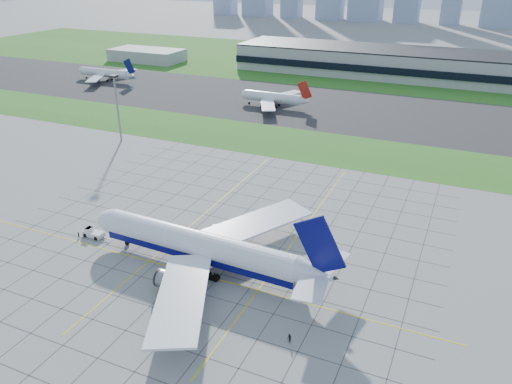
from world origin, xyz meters
TOP-DOWN VIEW (x-y plane):
  - ground at (0.00, 0.00)m, footprint 1400.00×1400.00m
  - grass_median at (0.00, 90.00)m, footprint 700.00×35.00m
  - asphalt_taxiway at (0.00, 145.00)m, footprint 700.00×75.00m
  - grass_far at (0.00, 255.00)m, footprint 700.00×145.00m
  - apron_markings at (0.43, 11.09)m, footprint 120.00×130.00m
  - terminal at (40.00, 229.87)m, footprint 260.00×43.00m
  - service_block at (-160.00, 210.00)m, footprint 50.00×25.00m
  - light_mast at (-70.00, 65.00)m, footprint 2.50×2.50m
  - airliner at (2.59, 1.05)m, footprint 63.13×63.91m
  - pushback_tug at (-29.90, 1.82)m, footprint 8.02×2.99m
  - crew_near at (-32.76, -0.18)m, footprint 0.50×0.66m
  - crew_far at (29.76, -14.35)m, footprint 1.17×1.12m
  - distant_jet_0 at (-145.18, 148.32)m, footprint 37.74×42.66m
  - distant_jet_1 at (-34.33, 135.46)m, footprint 33.62×42.66m

SIDE VIEW (x-z plane):
  - ground at x=0.00m, z-range 0.00..0.00m
  - apron_markings at x=0.43m, z-range 0.00..0.03m
  - grass_median at x=0.00m, z-range 0.00..0.04m
  - grass_far at x=0.00m, z-range 0.00..0.04m
  - asphalt_taxiway at x=0.00m, z-range 0.01..0.05m
  - crew_near at x=-32.76m, z-range 0.00..1.61m
  - crew_far at x=29.76m, z-range 0.00..1.90m
  - pushback_tug at x=-29.90m, z-range -0.12..2.10m
  - service_block at x=-160.00m, z-range 0.00..8.00m
  - distant_jet_1 at x=-34.33m, z-range -2.55..11.52m
  - distant_jet_0 at x=-145.18m, z-range -2.55..11.52m
  - airliner at x=2.59m, z-range -4.50..15.36m
  - terminal at x=40.00m, z-range -0.01..15.79m
  - light_mast at x=-70.00m, z-range 3.38..28.98m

